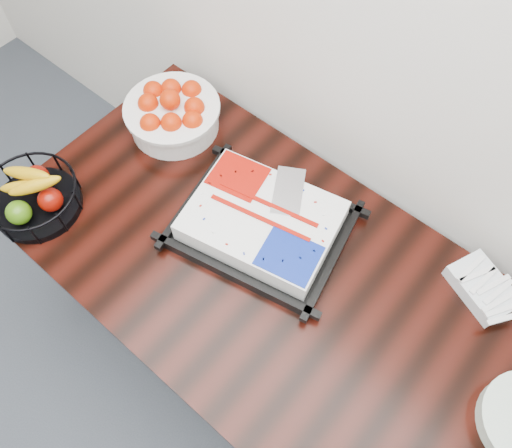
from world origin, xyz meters
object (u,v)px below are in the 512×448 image
Objects in this scene: cake_tray at (262,223)px; fruit_basket at (32,196)px; table at (278,287)px; tangerine_bowl at (172,109)px.

fruit_basket reaches higher than cake_tray.
tangerine_bowl is (-0.66, 0.22, 0.18)m from table.
tangerine_bowl is 0.55m from fruit_basket.
cake_tray is at bearing 147.42° from table.
table is 0.84m from fruit_basket.
tangerine_bowl reaches higher than fruit_basket.
fruit_basket is (-0.62, -0.41, 0.02)m from cake_tray.
table is at bearing 22.35° from fruit_basket.
tangerine_bowl is at bearing 161.42° from table.
tangerine_bowl is 1.13× the size of fruit_basket.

